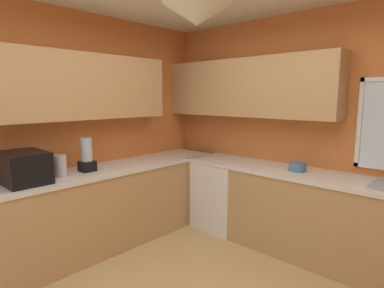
% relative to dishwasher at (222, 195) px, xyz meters
% --- Properties ---
extents(room_shell, '(4.06, 4.00, 2.69)m').
position_rel_dishwasher_xyz_m(room_shell, '(0.63, -1.08, 1.35)').
color(room_shell, '#D17238').
rests_on(room_shell, ground_plane).
extents(counter_run_left, '(0.65, 3.61, 0.90)m').
position_rel_dishwasher_xyz_m(counter_run_left, '(-0.66, -1.60, 0.02)').
color(counter_run_left, tan).
rests_on(counter_run_left, ground_plane).
extents(counter_run_back, '(3.15, 0.65, 0.90)m').
position_rel_dishwasher_xyz_m(counter_run_back, '(1.21, 0.03, 0.02)').
color(counter_run_back, tan).
rests_on(counter_run_back, ground_plane).
extents(dishwasher, '(0.60, 0.60, 0.86)m').
position_rel_dishwasher_xyz_m(dishwasher, '(0.00, 0.00, 0.00)').
color(dishwasher, white).
rests_on(dishwasher, ground_plane).
extents(microwave, '(0.48, 0.36, 0.29)m').
position_rel_dishwasher_xyz_m(microwave, '(-0.66, -2.15, 0.62)').
color(microwave, black).
rests_on(microwave, counter_run_left).
extents(kettle, '(0.11, 0.11, 0.22)m').
position_rel_dishwasher_xyz_m(kettle, '(-0.64, -1.81, 0.58)').
color(kettle, '#B7B7BC').
rests_on(kettle, counter_run_left).
extents(bowl, '(0.18, 0.18, 0.09)m').
position_rel_dishwasher_xyz_m(bowl, '(0.98, 0.03, 0.52)').
color(bowl, '#4C7099').
rests_on(bowl, counter_run_back).
extents(blender_appliance, '(0.15, 0.15, 0.36)m').
position_rel_dishwasher_xyz_m(blender_appliance, '(-0.66, -1.52, 0.64)').
color(blender_appliance, black).
rests_on(blender_appliance, counter_run_left).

